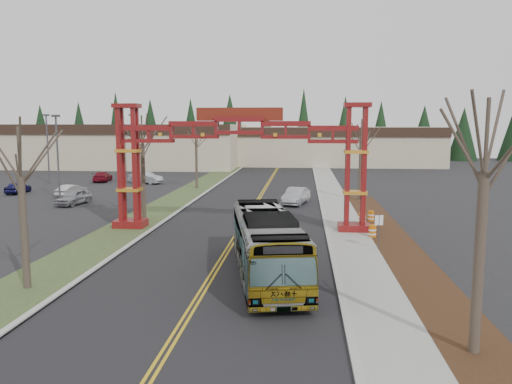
# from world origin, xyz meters

# --- Properties ---
(ground) EXTENTS (200.00, 200.00, 0.00)m
(ground) POSITION_xyz_m (0.00, 0.00, 0.00)
(ground) COLOR black
(ground) RESTS_ON ground
(road) EXTENTS (12.00, 110.00, 0.02)m
(road) POSITION_xyz_m (0.00, 25.00, 0.01)
(road) COLOR black
(road) RESTS_ON ground
(lane_line_left) EXTENTS (0.12, 100.00, 0.01)m
(lane_line_left) POSITION_xyz_m (-0.12, 25.00, 0.03)
(lane_line_left) COLOR gold
(lane_line_left) RESTS_ON road
(lane_line_right) EXTENTS (0.12, 100.00, 0.01)m
(lane_line_right) POSITION_xyz_m (0.12, 25.00, 0.03)
(lane_line_right) COLOR gold
(lane_line_right) RESTS_ON road
(curb_right) EXTENTS (0.30, 110.00, 0.15)m
(curb_right) POSITION_xyz_m (6.15, 25.00, 0.07)
(curb_right) COLOR #A7A7A2
(curb_right) RESTS_ON ground
(sidewalk_right) EXTENTS (2.60, 110.00, 0.14)m
(sidewalk_right) POSITION_xyz_m (7.60, 25.00, 0.08)
(sidewalk_right) COLOR gray
(sidewalk_right) RESTS_ON ground
(landscape_strip) EXTENTS (2.60, 50.00, 0.12)m
(landscape_strip) POSITION_xyz_m (10.20, 10.00, 0.06)
(landscape_strip) COLOR #311B10
(landscape_strip) RESTS_ON ground
(grass_median) EXTENTS (4.00, 110.00, 0.08)m
(grass_median) POSITION_xyz_m (-8.00, 25.00, 0.04)
(grass_median) COLOR #2F4020
(grass_median) RESTS_ON ground
(curb_left) EXTENTS (0.30, 110.00, 0.15)m
(curb_left) POSITION_xyz_m (-6.15, 25.00, 0.07)
(curb_left) COLOR #A7A7A2
(curb_left) RESTS_ON ground
(gateway_arch) EXTENTS (18.20, 1.60, 8.90)m
(gateway_arch) POSITION_xyz_m (0.00, 18.00, 5.98)
(gateway_arch) COLOR #5B0C11
(gateway_arch) RESTS_ON ground
(retail_building_west) EXTENTS (46.00, 22.30, 7.50)m
(retail_building_west) POSITION_xyz_m (-30.00, 71.96, 3.76)
(retail_building_west) COLOR #BAAD8E
(retail_building_west) RESTS_ON ground
(retail_building_east) EXTENTS (38.00, 20.30, 7.00)m
(retail_building_east) POSITION_xyz_m (10.00, 79.95, 3.51)
(retail_building_east) COLOR #BAAD8E
(retail_building_east) RESTS_ON ground
(conifer_treeline) EXTENTS (116.10, 5.60, 13.00)m
(conifer_treeline) POSITION_xyz_m (0.25, 92.00, 6.49)
(conifer_treeline) COLOR black
(conifer_treeline) RESTS_ON ground
(transit_bus) EXTENTS (4.78, 11.81, 3.21)m
(transit_bus) POSITION_xyz_m (2.69, 7.37, 1.60)
(transit_bus) COLOR #9A9DA1
(transit_bus) RESTS_ON ground
(silver_sedan) EXTENTS (2.75, 4.94, 1.54)m
(silver_sedan) POSITION_xyz_m (3.78, 30.09, 0.77)
(silver_sedan) COLOR #A5A8AD
(silver_sedan) RESTS_ON ground
(parked_car_near_a) EXTENTS (2.33, 4.39, 1.42)m
(parked_car_near_a) POSITION_xyz_m (-16.93, 27.82, 0.71)
(parked_car_near_a) COLOR #98999F
(parked_car_near_a) RESTS_ON ground
(parked_car_near_b) EXTENTS (1.98, 3.97, 1.25)m
(parked_car_near_b) POSITION_xyz_m (-19.64, 33.00, 0.63)
(parked_car_near_b) COLOR #BDBDBD
(parked_car_near_b) RESTS_ON ground
(parked_car_mid_a) EXTENTS (2.58, 4.78, 1.32)m
(parked_car_mid_a) POSITION_xyz_m (-21.95, 46.69, 0.66)
(parked_car_mid_a) COLOR maroon
(parked_car_mid_a) RESTS_ON ground
(parked_car_mid_b) EXTENTS (1.91, 3.97, 1.31)m
(parked_car_mid_b) POSITION_xyz_m (-26.54, 34.70, 0.65)
(parked_car_mid_b) COLOR #191752
(parked_car_mid_b) RESTS_ON ground
(parked_car_far_a) EXTENTS (4.84, 3.19, 1.51)m
(parked_car_far_a) POSITION_xyz_m (-15.54, 45.03, 0.75)
(parked_car_far_a) COLOR #AFB5B7
(parked_car_far_a) RESTS_ON ground
(bare_tree_median_near) EXTENTS (3.28, 3.28, 7.36)m
(bare_tree_median_near) POSITION_xyz_m (-8.00, 4.31, 5.17)
(bare_tree_median_near) COLOR #382D26
(bare_tree_median_near) RESTS_ON ground
(bare_tree_median_mid) EXTENTS (3.34, 3.34, 8.15)m
(bare_tree_median_mid) POSITION_xyz_m (-8.00, 21.16, 5.91)
(bare_tree_median_mid) COLOR #382D26
(bare_tree_median_mid) RESTS_ON ground
(bare_tree_median_far) EXTENTS (2.97, 2.97, 7.63)m
(bare_tree_median_far) POSITION_xyz_m (-8.00, 40.67, 5.63)
(bare_tree_median_far) COLOR #382D26
(bare_tree_median_far) RESTS_ON ground
(bare_tree_right_near) EXTENTS (3.40, 3.40, 8.24)m
(bare_tree_right_near) POSITION_xyz_m (10.00, -0.60, 5.96)
(bare_tree_right_near) COLOR #382D26
(bare_tree_right_near) RESTS_ON ground
(bare_tree_right_far) EXTENTS (3.46, 3.46, 7.98)m
(bare_tree_right_far) POSITION_xyz_m (10.00, 32.90, 5.67)
(bare_tree_right_far) COLOR #382D26
(bare_tree_right_far) RESTS_ON ground
(light_pole_near) EXTENTS (0.73, 0.36, 8.39)m
(light_pole_near) POSITION_xyz_m (-19.39, 29.96, 4.85)
(light_pole_near) COLOR #3F3F44
(light_pole_near) RESTS_ON ground
(light_pole_mid) EXTENTS (0.76, 0.38, 8.75)m
(light_pole_mid) POSITION_xyz_m (-27.66, 43.65, 5.06)
(light_pole_mid) COLOR #3F3F44
(light_pole_mid) RESTS_ON ground
(light_pole_far) EXTENTS (0.79, 0.39, 9.05)m
(light_pole_far) POSITION_xyz_m (-21.73, 58.03, 5.24)
(light_pole_far) COLOR #3F3F44
(light_pole_far) RESTS_ON ground
(street_sign) EXTENTS (0.49, 0.12, 2.17)m
(street_sign) POSITION_xyz_m (8.90, 12.80, 1.56)
(street_sign) COLOR #3F3F44
(street_sign) RESTS_ON ground
(barrel_south) EXTENTS (0.49, 0.49, 0.91)m
(barrel_south) POSITION_xyz_m (9.00, 16.12, 0.46)
(barrel_south) COLOR #CB620B
(barrel_south) RESTS_ON ground
(barrel_mid) EXTENTS (0.53, 0.53, 0.98)m
(barrel_mid) POSITION_xyz_m (8.82, 20.45, 0.49)
(barrel_mid) COLOR #CB620B
(barrel_mid) RESTS_ON ground
(barrel_north) EXTENTS (0.48, 0.48, 0.89)m
(barrel_north) POSITION_xyz_m (9.64, 21.74, 0.45)
(barrel_north) COLOR #CB620B
(barrel_north) RESTS_ON ground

